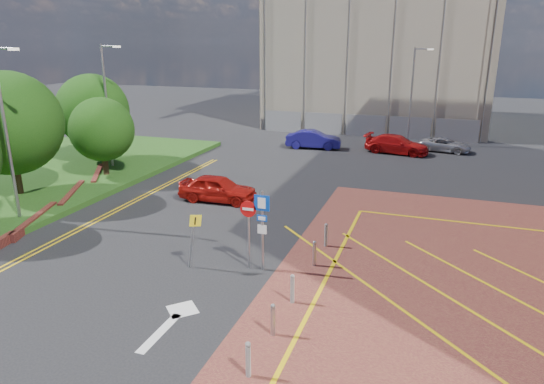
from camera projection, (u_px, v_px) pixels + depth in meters
The scene contains 18 objects.
ground at pixel (241, 279), 18.03m from camera, with size 140.00×140.00×0.00m, color black.
grass_bed at pixel (2, 187), 29.01m from camera, with size 14.00×32.00×0.30m, color #234516.
retaining_wall at pixel (31, 220), 23.45m from camera, with size 6.06×20.33×0.40m.
tree_b at pixel (9, 124), 26.11m from camera, with size 5.60×5.60×6.74m.
tree_c at pixel (102, 130), 30.31m from camera, with size 4.00×4.00×4.90m.
tree_d at pixel (93, 110), 33.75m from camera, with size 5.00×5.00×6.08m.
lamp_left_near at pixel (6, 128), 22.32m from camera, with size 1.53×0.16×8.00m.
lamp_left_far at pixel (107, 102), 31.96m from camera, with size 1.53×0.16×8.00m.
lamp_back at pixel (412, 92), 40.73m from camera, with size 1.53×0.16×8.00m.
sign_cluster at pixel (257, 222), 18.24m from camera, with size 1.17×0.12×3.20m.
warning_sign at pixel (193, 234), 18.50m from camera, with size 0.61×0.39×2.25m.
bollard_row at pixel (286, 300), 15.67m from camera, with size 0.14×11.14×0.90m.
construction_building at pixel (385, 16), 50.85m from camera, with size 21.20×19.20×22.00m, color gray.
construction_fence at pixel (376, 126), 44.49m from camera, with size 21.60×0.06×2.00m, color gray.
car_red_left at pixel (218, 188), 26.67m from camera, with size 1.72×4.29×1.46m, color #A6130E.
car_blue_back at pixel (313, 139), 39.91m from camera, with size 1.57×4.49×1.48m, color navy.
car_red_back at pixel (397, 144), 38.14m from camera, with size 2.01×4.95×1.44m, color red.
car_silver_back at pixel (445, 145), 38.79m from camera, with size 1.83×3.97×1.10m, color #AFB0B7.
Camera 1 is at (6.40, -14.97, 8.47)m, focal length 32.00 mm.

